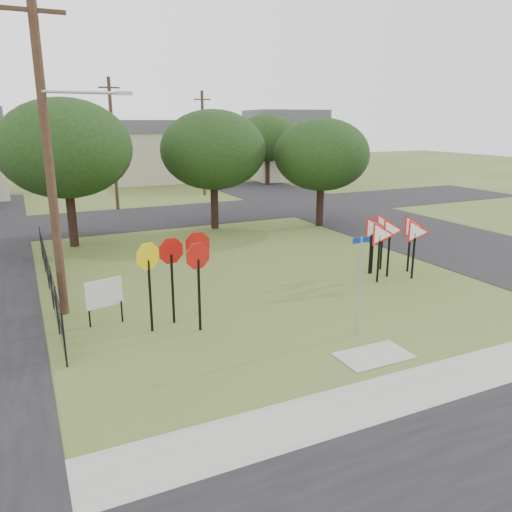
{
  "coord_description": "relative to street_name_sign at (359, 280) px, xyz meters",
  "views": [
    {
      "loc": [
        -8.18,
        -12.18,
        6.19
      ],
      "look_at": [
        -0.99,
        3.0,
        1.6
      ],
      "focal_mm": 35.0,
      "sensor_mm": 36.0,
      "label": 1
    }
  ],
  "objects": [
    {
      "name": "ground",
      "position": [
        -0.39,
        1.05,
        -1.71
      ],
      "size": [
        140.0,
        140.0,
        0.0
      ],
      "primitive_type": "plane",
      "color": "#425520"
    },
    {
      "name": "sidewalk",
      "position": [
        -0.39,
        -3.15,
        -1.7
      ],
      "size": [
        30.0,
        1.6,
        0.02
      ],
      "primitive_type": "cube",
      "color": "gray",
      "rests_on": "ground"
    },
    {
      "name": "planting_strip",
      "position": [
        -0.39,
        -4.35,
        -1.71
      ],
      "size": [
        30.0,
        0.8,
        0.02
      ],
      "primitive_type": "cube",
      "color": "#425520",
      "rests_on": "ground"
    },
    {
      "name": "street_right",
      "position": [
        11.61,
        11.05,
        -1.7
      ],
      "size": [
        8.0,
        50.0,
        0.02
      ],
      "primitive_type": "cube",
      "color": "black",
      "rests_on": "ground"
    },
    {
      "name": "street_far",
      "position": [
        -0.39,
        21.05,
        -1.7
      ],
      "size": [
        60.0,
        8.0,
        0.02
      ],
      "primitive_type": "cube",
      "color": "black",
      "rests_on": "ground"
    },
    {
      "name": "curb_pad",
      "position": [
        -0.39,
        -1.35,
        -1.7
      ],
      "size": [
        2.0,
        1.2,
        0.02
      ],
      "primitive_type": "cube",
      "color": "gray",
      "rests_on": "ground"
    },
    {
      "name": "street_name_sign",
      "position": [
        0.0,
        0.0,
        0.0
      ],
      "size": [
        0.62,
        0.06,
        2.99
      ],
      "color": "#9EA1A7",
      "rests_on": "ground"
    },
    {
      "name": "stop_sign_cluster",
      "position": [
        -4.45,
        3.03,
        0.32
      ],
      "size": [
        2.61,
        1.52,
        2.78
      ],
      "color": "black",
      "rests_on": "ground"
    },
    {
      "name": "yield_sign_cluster",
      "position": [
        4.73,
        4.36,
        0.11
      ],
      "size": [
        3.08,
        2.32,
        2.49
      ],
      "color": "black",
      "rests_on": "ground"
    },
    {
      "name": "info_board",
      "position": [
        -6.6,
        4.01,
        -0.73
      ],
      "size": [
        1.15,
        0.32,
        1.47
      ],
      "color": "black",
      "rests_on": "ground"
    },
    {
      "name": "utility_pole_main",
      "position": [
        -7.63,
        5.55,
        3.5
      ],
      "size": [
        3.55,
        0.33,
        10.0
      ],
      "color": "#442E1F",
      "rests_on": "ground"
    },
    {
      "name": "far_pole_a",
      "position": [
        -2.39,
        25.05,
        2.89
      ],
      "size": [
        1.4,
        0.24,
        9.0
      ],
      "color": "#442E1F",
      "rests_on": "ground"
    },
    {
      "name": "far_pole_b",
      "position": [
        5.61,
        29.05,
        2.63
      ],
      "size": [
        1.4,
        0.24,
        8.5
      ],
      "color": "#442E1F",
      "rests_on": "ground"
    },
    {
      "name": "fence_run",
      "position": [
        -7.99,
        7.3,
        -0.93
      ],
      "size": [
        0.05,
        11.55,
        1.5
      ],
      "color": "black",
      "rests_on": "ground"
    },
    {
      "name": "house_mid",
      "position": [
        3.61,
        41.05,
        1.43
      ],
      "size": [
        8.4,
        8.4,
        6.2
      ],
      "color": "#B4AC91",
      "rests_on": "ground"
    },
    {
      "name": "house_right",
      "position": [
        17.61,
        37.05,
        1.94
      ],
      "size": [
        8.3,
        8.3,
        7.2
      ],
      "color": "#B4AC91",
      "rests_on": "ground"
    },
    {
      "name": "tree_near_left",
      "position": [
        -6.39,
        15.05,
        3.14
      ],
      "size": [
        6.4,
        6.4,
        7.27
      ],
      "color": "black",
      "rests_on": "ground"
    },
    {
      "name": "tree_near_mid",
      "position": [
        1.61,
        16.05,
        2.83
      ],
      "size": [
        6.0,
        6.0,
        6.8
      ],
      "color": "black",
      "rests_on": "ground"
    },
    {
      "name": "tree_near_right",
      "position": [
        7.61,
        14.05,
        2.51
      ],
      "size": [
        5.6,
        5.6,
        6.33
      ],
      "color": "black",
      "rests_on": "ground"
    },
    {
      "name": "tree_far_right",
      "position": [
        13.61,
        33.05,
        2.83
      ],
      "size": [
        6.0,
        6.0,
        6.8
      ],
      "color": "black",
      "rests_on": "ground"
    }
  ]
}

